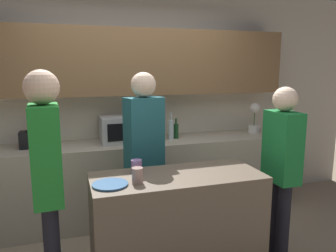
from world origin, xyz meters
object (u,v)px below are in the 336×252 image
at_px(toaster, 33,139).
at_px(plate_on_island, 110,184).
at_px(microwave, 123,129).
at_px(bottle_2, 176,131).
at_px(person_center, 47,173).
at_px(potted_plant, 254,118).
at_px(person_left, 281,162).
at_px(bottle_0, 161,129).
at_px(person_right, 144,147).
at_px(cup_0, 137,176).
at_px(bottle_1, 171,129).
at_px(cup_1, 137,166).

xyz_separation_m(toaster, plate_on_island, (0.63, -1.42, -0.07)).
distance_m(microwave, bottle_2, 0.64).
relative_size(toaster, person_center, 0.15).
height_order(microwave, potted_plant, potted_plant).
relative_size(plate_on_island, person_center, 0.15).
bearing_deg(person_left, bottle_0, 27.50).
relative_size(potted_plant, person_right, 0.23).
height_order(potted_plant, cup_0, potted_plant).
bearing_deg(plate_on_island, toaster, 114.01).
bearing_deg(bottle_0, microwave, -177.43).
relative_size(toaster, bottle_1, 0.81).
bearing_deg(cup_0, person_left, 3.75).
height_order(microwave, cup_1, microwave).
height_order(toaster, bottle_2, bottle_2).
height_order(cup_0, person_center, person_center).
xyz_separation_m(bottle_0, plate_on_island, (-0.80, -1.44, -0.11)).
xyz_separation_m(bottle_2, person_right, (-0.58, -0.79, 0.02)).
bearing_deg(microwave, person_left, -49.33).
distance_m(cup_1, person_right, 0.43).
bearing_deg(person_left, bottle_2, 21.47).
bearing_deg(person_center, plate_on_island, 83.78).
bearing_deg(cup_0, plate_on_island, 176.12).
relative_size(bottle_0, cup_0, 2.77).
distance_m(potted_plant, cup_1, 2.18).
distance_m(bottle_1, cup_1, 1.31).
distance_m(toaster, person_left, 2.52).
height_order(bottle_1, cup_0, bottle_1).
distance_m(bottle_0, bottle_1, 0.13).
bearing_deg(bottle_1, person_left, -64.91).
height_order(microwave, bottle_0, bottle_0).
bearing_deg(bottle_0, cup_1, -114.62).
height_order(potted_plant, bottle_1, potted_plant).
bearing_deg(person_center, bottle_1, 131.91).
bearing_deg(bottle_0, bottle_1, -40.06).
bearing_deg(plate_on_island, cup_0, -3.88).
distance_m(bottle_1, person_left, 1.42).
relative_size(bottle_2, person_right, 0.14).
distance_m(bottle_1, cup_0, 1.54).
height_order(bottle_0, bottle_2, bottle_0).
relative_size(person_center, person_right, 1.02).
relative_size(toaster, potted_plant, 0.66).
relative_size(cup_0, person_left, 0.07).
bearing_deg(person_center, person_left, 88.16).
bearing_deg(cup_0, person_right, 72.37).
xyz_separation_m(bottle_2, plate_on_island, (-0.98, -1.41, -0.08)).
bearing_deg(plate_on_island, bottle_2, 55.22).
bearing_deg(person_center, cup_0, 83.45).
bearing_deg(person_left, cup_1, 83.34).
bearing_deg(person_right, bottle_2, -140.56).
distance_m(cup_1, person_center, 0.70).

